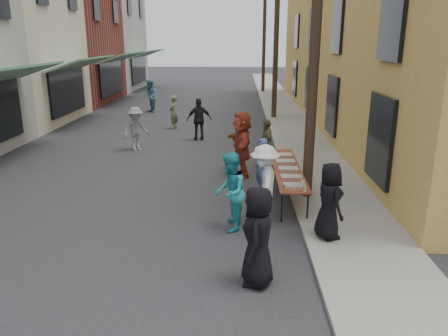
# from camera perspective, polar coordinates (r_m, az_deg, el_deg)

# --- Properties ---
(ground) EXTENTS (120.00, 120.00, 0.00)m
(ground) POSITION_cam_1_polar(r_m,az_deg,el_deg) (9.13, -14.52, -10.10)
(ground) COLOR #28282B
(ground) RESTS_ON ground
(sidewalk) EXTENTS (2.20, 60.00, 0.10)m
(sidewalk) POSITION_cam_1_polar(r_m,az_deg,el_deg) (23.27, 8.23, 6.51)
(sidewalk) COLOR gray
(sidewalk) RESTS_ON ground
(building_ochre) EXTENTS (10.00, 28.00, 10.00)m
(building_ochre) POSITION_cam_1_polar(r_m,az_deg,el_deg) (23.44, 24.77, 17.47)
(building_ochre) COLOR #BF8E44
(building_ochre) RESTS_ON ground
(utility_pole_near) EXTENTS (0.26, 0.26, 9.00)m
(utility_pole_near) POSITION_cam_1_polar(r_m,az_deg,el_deg) (10.95, 12.00, 18.73)
(utility_pole_near) COLOR #2D2116
(utility_pole_near) RESTS_ON ground
(utility_pole_mid) EXTENTS (0.26, 0.26, 9.00)m
(utility_pole_mid) POSITION_cam_1_polar(r_m,az_deg,el_deg) (22.87, 6.87, 17.59)
(utility_pole_mid) COLOR #2D2116
(utility_pole_mid) RESTS_ON ground
(utility_pole_far) EXTENTS (0.26, 0.26, 9.00)m
(utility_pole_far) POSITION_cam_1_polar(r_m,az_deg,el_deg) (34.85, 5.28, 17.20)
(utility_pole_far) COLOR #2D2116
(utility_pole_far) RESTS_ON ground
(serving_table) EXTENTS (0.70, 4.00, 0.75)m
(serving_table) POSITION_cam_1_polar(r_m,az_deg,el_deg) (11.66, 8.23, -0.10)
(serving_table) COLOR maroon
(serving_table) RESTS_ON ground
(catering_tray_sausage) EXTENTS (0.50, 0.33, 0.08)m
(catering_tray_sausage) POSITION_cam_1_polar(r_m,az_deg,el_deg) (10.08, 9.18, -2.34)
(catering_tray_sausage) COLOR maroon
(catering_tray_sausage) RESTS_ON serving_table
(catering_tray_foil_b) EXTENTS (0.50, 0.33, 0.08)m
(catering_tray_foil_b) POSITION_cam_1_polar(r_m,az_deg,el_deg) (10.69, 8.78, -1.22)
(catering_tray_foil_b) COLOR #B2B2B7
(catering_tray_foil_b) RESTS_ON serving_table
(catering_tray_buns) EXTENTS (0.50, 0.33, 0.08)m
(catering_tray_buns) POSITION_cam_1_polar(r_m,az_deg,el_deg) (11.36, 8.39, -0.15)
(catering_tray_buns) COLOR tan
(catering_tray_buns) RESTS_ON serving_table
(catering_tray_foil_d) EXTENTS (0.50, 0.33, 0.08)m
(catering_tray_foil_d) POSITION_cam_1_polar(r_m,az_deg,el_deg) (12.03, 8.05, 0.80)
(catering_tray_foil_d) COLOR #B2B2B7
(catering_tray_foil_d) RESTS_ON serving_table
(catering_tray_buns_end) EXTENTS (0.50, 0.33, 0.08)m
(catering_tray_buns_end) POSITION_cam_1_polar(r_m,az_deg,el_deg) (12.70, 7.74, 1.65)
(catering_tray_buns_end) COLOR tan
(catering_tray_buns_end) RESTS_ON serving_table
(condiment_jar_a) EXTENTS (0.07, 0.07, 0.08)m
(condiment_jar_a) POSITION_cam_1_polar(r_m,az_deg,el_deg) (9.77, 8.10, -2.90)
(condiment_jar_a) COLOR #A57F26
(condiment_jar_a) RESTS_ON serving_table
(condiment_jar_b) EXTENTS (0.07, 0.07, 0.08)m
(condiment_jar_b) POSITION_cam_1_polar(r_m,az_deg,el_deg) (9.87, 8.04, -2.71)
(condiment_jar_b) COLOR #A57F26
(condiment_jar_b) RESTS_ON serving_table
(condiment_jar_c) EXTENTS (0.07, 0.07, 0.08)m
(condiment_jar_c) POSITION_cam_1_polar(r_m,az_deg,el_deg) (9.96, 7.99, -2.52)
(condiment_jar_c) COLOR #A57F26
(condiment_jar_c) RESTS_ON serving_table
(cup_stack) EXTENTS (0.08, 0.08, 0.12)m
(cup_stack) POSITION_cam_1_polar(r_m,az_deg,el_deg) (9.86, 10.51, -2.70)
(cup_stack) COLOR tan
(cup_stack) RESTS_ON serving_table
(guest_front_a) EXTENTS (0.68, 0.92, 1.73)m
(guest_front_a) POSITION_cam_1_polar(r_m,az_deg,el_deg) (7.33, 4.46, -8.93)
(guest_front_a) COLOR black
(guest_front_a) RESTS_ON ground
(guest_front_b) EXTENTS (0.55, 0.66, 1.54)m
(guest_front_b) POSITION_cam_1_polar(r_m,az_deg,el_deg) (11.56, 4.92, 0.15)
(guest_front_b) COLOR #4C5F93
(guest_front_b) RESTS_ON ground
(guest_front_c) EXTENTS (0.70, 0.87, 1.73)m
(guest_front_c) POSITION_cam_1_polar(r_m,az_deg,el_deg) (9.35, 0.80, -3.15)
(guest_front_c) COLOR teal
(guest_front_c) RESTS_ON ground
(guest_front_d) EXTENTS (0.80, 1.23, 1.79)m
(guest_front_d) POSITION_cam_1_polar(r_m,az_deg,el_deg) (9.81, 5.29, -2.08)
(guest_front_d) COLOR white
(guest_front_d) RESTS_ON ground
(guest_front_e) EXTENTS (0.48, 0.96, 1.58)m
(guest_front_e) POSITION_cam_1_polar(r_m,az_deg,el_deg) (14.08, 5.58, 3.20)
(guest_front_e) COLOR olive
(guest_front_e) RESTS_ON ground
(guest_queue_back) EXTENTS (0.90, 1.91, 1.98)m
(guest_queue_back) POSITION_cam_1_polar(r_m,az_deg,el_deg) (13.06, 2.33, 3.12)
(guest_queue_back) COLOR #983821
(guest_queue_back) RESTS_ON ground
(server) EXTENTS (0.71, 0.89, 1.58)m
(server) POSITION_cam_1_polar(r_m,az_deg,el_deg) (9.01, 13.58, -4.20)
(server) COLOR black
(server) RESTS_ON sidewalk
(passerby_left) EXTENTS (1.17, 1.17, 1.63)m
(passerby_left) POSITION_cam_1_polar(r_m,az_deg,el_deg) (16.58, -11.43, 5.04)
(passerby_left) COLOR gray
(passerby_left) RESTS_ON ground
(passerby_mid) EXTENTS (1.07, 0.61, 1.72)m
(passerby_mid) POSITION_cam_1_polar(r_m,az_deg,el_deg) (17.94, -3.25, 6.35)
(passerby_mid) COLOR black
(passerby_mid) RESTS_ON ground
(passerby_right) EXTENTS (0.47, 0.62, 1.54)m
(passerby_right) POSITION_cam_1_polar(r_m,az_deg,el_deg) (20.41, -6.63, 7.23)
(passerby_right) COLOR #5E683C
(passerby_right) RESTS_ON ground
(passerby_far) EXTENTS (1.06, 1.13, 1.85)m
(passerby_far) POSITION_cam_1_polar(r_m,az_deg,el_deg) (25.28, -9.63, 9.23)
(passerby_far) COLOR teal
(passerby_far) RESTS_ON ground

